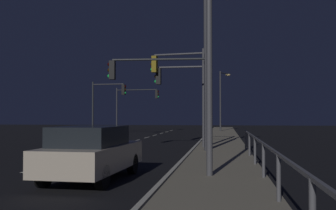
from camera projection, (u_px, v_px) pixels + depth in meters
ground_plane at (107, 149)px, 22.21m from camera, size 112.00×112.00×0.00m
sidewalk_right at (222, 149)px, 21.29m from camera, size 2.77×77.00×0.14m
lane_markings_center at (123, 144)px, 25.67m from camera, size 0.14×50.00×0.01m
lane_edge_line at (198, 143)px, 26.47m from camera, size 0.14×53.00×0.01m
car at (92, 152)px, 11.34m from camera, size 2.00×4.47×1.57m
traffic_light_mid_left at (183, 88)px, 22.71m from camera, size 3.21×0.35×4.83m
traffic_light_near_left at (136, 100)px, 44.25m from camera, size 5.07×0.73×5.06m
traffic_light_far_center at (160, 81)px, 19.58m from camera, size 5.06×0.53×4.82m
traffic_light_far_right at (107, 98)px, 36.23m from camera, size 3.35×0.49×5.05m
traffic_light_near_right at (181, 79)px, 22.17m from camera, size 3.18×0.65×5.50m
street_lamp_corner at (207, 32)px, 11.09m from camera, size 0.67×1.87×6.80m
street_lamp_mid_block at (222, 94)px, 45.06m from camera, size 1.27×2.15×6.85m
street_lamp_median at (209, 59)px, 19.64m from camera, size 1.54×1.01×7.75m
barrier_fence at (263, 151)px, 10.94m from camera, size 0.09×18.47×0.98m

